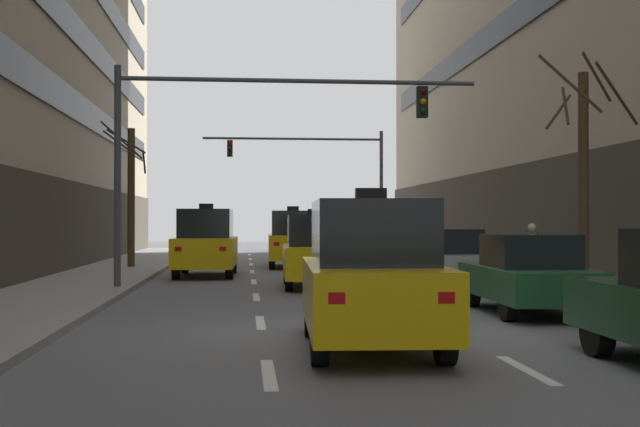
# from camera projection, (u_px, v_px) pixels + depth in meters

# --- Properties ---
(ground_plane) EXTENTS (120.00, 120.00, 0.00)m
(ground_plane) POSITION_uv_depth(u_px,v_px,m) (364.00, 337.00, 12.92)
(ground_plane) COLOR slate
(lane_stripe_l1_s3) EXTENTS (0.16, 2.00, 0.01)m
(lane_stripe_l1_s3) POSITION_uv_depth(u_px,v_px,m) (269.00, 374.00, 9.78)
(lane_stripe_l1_s3) COLOR silver
(lane_stripe_l1_s3) RESTS_ON ground
(lane_stripe_l1_s4) EXTENTS (0.16, 2.00, 0.01)m
(lane_stripe_l1_s4) POSITION_uv_depth(u_px,v_px,m) (260.00, 322.00, 14.76)
(lane_stripe_l1_s4) COLOR silver
(lane_stripe_l1_s4) RESTS_ON ground
(lane_stripe_l1_s5) EXTENTS (0.16, 2.00, 0.01)m
(lane_stripe_l1_s5) POSITION_uv_depth(u_px,v_px,m) (256.00, 297.00, 19.74)
(lane_stripe_l1_s5) COLOR silver
(lane_stripe_l1_s5) RESTS_ON ground
(lane_stripe_l1_s6) EXTENTS (0.16, 2.00, 0.01)m
(lane_stripe_l1_s6) POSITION_uv_depth(u_px,v_px,m) (254.00, 282.00, 24.72)
(lane_stripe_l1_s6) COLOR silver
(lane_stripe_l1_s6) RESTS_ON ground
(lane_stripe_l1_s7) EXTENTS (0.16, 2.00, 0.01)m
(lane_stripe_l1_s7) POSITION_uv_depth(u_px,v_px,m) (252.00, 271.00, 29.70)
(lane_stripe_l1_s7) COLOR silver
(lane_stripe_l1_s7) RESTS_ON ground
(lane_stripe_l1_s8) EXTENTS (0.16, 2.00, 0.01)m
(lane_stripe_l1_s8) POSITION_uv_depth(u_px,v_px,m) (251.00, 264.00, 34.67)
(lane_stripe_l1_s8) COLOR silver
(lane_stripe_l1_s8) RESTS_ON ground
(lane_stripe_l1_s9) EXTENTS (0.16, 2.00, 0.01)m
(lane_stripe_l1_s9) POSITION_uv_depth(u_px,v_px,m) (250.00, 259.00, 39.65)
(lane_stripe_l1_s9) COLOR silver
(lane_stripe_l1_s9) RESTS_ON ground
(lane_stripe_l1_s10) EXTENTS (0.16, 2.00, 0.01)m
(lane_stripe_l1_s10) POSITION_uv_depth(u_px,v_px,m) (249.00, 255.00, 44.63)
(lane_stripe_l1_s10) COLOR silver
(lane_stripe_l1_s10) RESTS_ON ground
(lane_stripe_l2_s3) EXTENTS (0.16, 2.00, 0.01)m
(lane_stripe_l2_s3) POSITION_uv_depth(u_px,v_px,m) (526.00, 370.00, 10.08)
(lane_stripe_l2_s3) COLOR silver
(lane_stripe_l2_s3) RESTS_ON ground
(lane_stripe_l2_s4) EXTENTS (0.16, 2.00, 0.01)m
(lane_stripe_l2_s4) POSITION_uv_depth(u_px,v_px,m) (433.00, 320.00, 15.06)
(lane_stripe_l2_s4) COLOR silver
(lane_stripe_l2_s4) RESTS_ON ground
(lane_stripe_l2_s5) EXTENTS (0.16, 2.00, 0.01)m
(lane_stripe_l2_s5) POSITION_uv_depth(u_px,v_px,m) (386.00, 296.00, 20.04)
(lane_stripe_l2_s5) COLOR silver
(lane_stripe_l2_s5) RESTS_ON ground
(lane_stripe_l2_s6) EXTENTS (0.16, 2.00, 0.01)m
(lane_stripe_l2_s6) POSITION_uv_depth(u_px,v_px,m) (358.00, 281.00, 25.01)
(lane_stripe_l2_s6) COLOR silver
(lane_stripe_l2_s6) RESTS_ON ground
(lane_stripe_l2_s7) EXTENTS (0.16, 2.00, 0.01)m
(lane_stripe_l2_s7) POSITION_uv_depth(u_px,v_px,m) (339.00, 271.00, 29.99)
(lane_stripe_l2_s7) COLOR silver
(lane_stripe_l2_s7) RESTS_ON ground
(lane_stripe_l2_s8) EXTENTS (0.16, 2.00, 0.01)m
(lane_stripe_l2_s8) POSITION_uv_depth(u_px,v_px,m) (325.00, 264.00, 34.97)
(lane_stripe_l2_s8) COLOR silver
(lane_stripe_l2_s8) RESTS_ON ground
(lane_stripe_l2_s9) EXTENTS (0.16, 2.00, 0.01)m
(lane_stripe_l2_s9) POSITION_uv_depth(u_px,v_px,m) (315.00, 259.00, 39.95)
(lane_stripe_l2_s9) COLOR silver
(lane_stripe_l2_s9) RESTS_ON ground
(lane_stripe_l2_s10) EXTENTS (0.16, 2.00, 0.01)m
(lane_stripe_l2_s10) POSITION_uv_depth(u_px,v_px,m) (307.00, 254.00, 44.93)
(lane_stripe_l2_s10) COLOR silver
(lane_stripe_l2_s10) RESTS_ON ground
(taxi_driving_0) EXTENTS (2.04, 4.49, 2.31)m
(taxi_driving_0) POSITION_uv_depth(u_px,v_px,m) (371.00, 275.00, 11.73)
(taxi_driving_0) COLOR black
(taxi_driving_0) RESTS_ON ground
(taxi_driving_1) EXTENTS (1.87, 4.20, 2.18)m
(taxi_driving_1) POSITION_uv_depth(u_px,v_px,m) (315.00, 251.00, 22.65)
(taxi_driving_1) COLOR black
(taxi_driving_1) RESTS_ON ground
(taxi_driving_2) EXTENTS (2.07, 4.69, 2.43)m
(taxi_driving_2) POSITION_uv_depth(u_px,v_px,m) (293.00, 239.00, 32.56)
(taxi_driving_2) COLOR black
(taxi_driving_2) RESTS_ON ground
(taxi_driving_3) EXTENTS (2.06, 4.67, 2.42)m
(taxi_driving_3) POSITION_uv_depth(u_px,v_px,m) (206.00, 243.00, 27.22)
(taxi_driving_3) COLOR black
(taxi_driving_3) RESTS_ON ground
(car_parked_2) EXTENTS (1.87, 4.25, 1.58)m
(car_parked_2) POSITION_uv_depth(u_px,v_px,m) (527.00, 275.00, 16.21)
(car_parked_2) COLOR black
(car_parked_2) RESTS_ON ground
(car_parked_3) EXTENTS (1.88, 4.36, 1.62)m
(car_parked_3) POSITION_uv_depth(u_px,v_px,m) (446.00, 258.00, 22.76)
(car_parked_3) COLOR black
(car_parked_3) RESTS_ON ground
(traffic_signal_0) EXTENTS (9.59, 0.35, 5.77)m
(traffic_signal_0) POSITION_uv_depth(u_px,v_px,m) (237.00, 129.00, 21.54)
(traffic_signal_0) COLOR #4C4C51
(traffic_signal_0) RESTS_ON sidewalk_left
(traffic_signal_1) EXTENTS (9.24, 0.35, 6.36)m
(traffic_signal_1) POSITION_uv_depth(u_px,v_px,m) (327.00, 168.00, 41.85)
(traffic_signal_1) COLOR #4C4C51
(traffic_signal_1) RESTS_ON sidewalk_right
(street_tree_1) EXTENTS (2.35, 2.17, 5.63)m
(street_tree_1) POSITION_uv_depth(u_px,v_px,m) (583.00, 173.00, 19.21)
(street_tree_1) COLOR #4C3823
(street_tree_1) RESTS_ON sidewalk_right
(street_tree_2) EXTENTS (1.69, 1.58, 5.38)m
(street_tree_2) POSITION_uv_depth(u_px,v_px,m) (131.00, 193.00, 30.44)
(street_tree_2) COLOR #4C3823
(street_tree_2) RESTS_ON sidewalk_left
(pedestrian_0) EXTENTS (0.45, 0.36, 1.64)m
(pedestrian_0) POSITION_uv_depth(u_px,v_px,m) (532.00, 249.00, 21.65)
(pedestrian_0) COLOR brown
(pedestrian_0) RESTS_ON sidewalk_right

